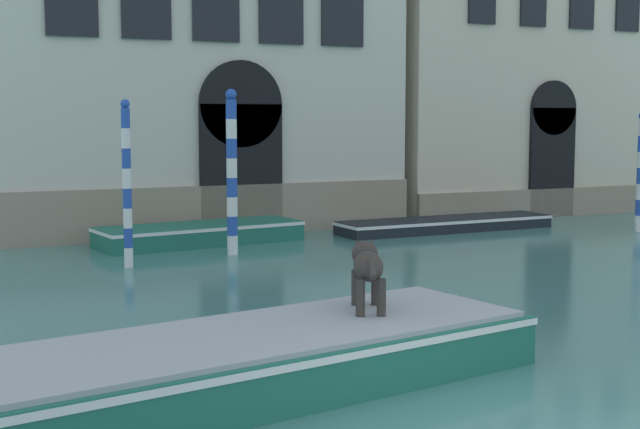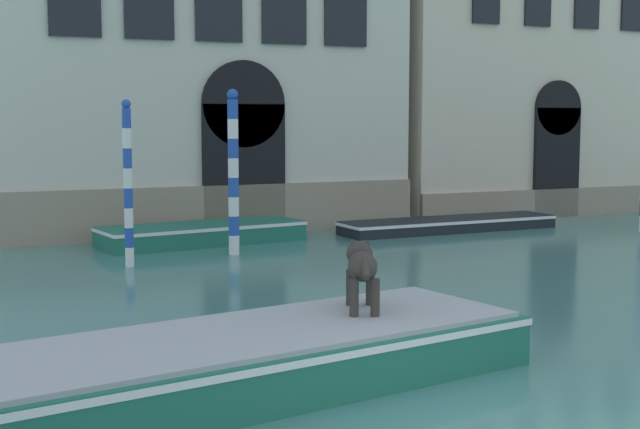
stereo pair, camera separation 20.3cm
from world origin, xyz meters
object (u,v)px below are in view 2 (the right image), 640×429
dog_on_deck (362,266)px  boat_moored_near_palazzo (202,233)px  boat_foreground (227,362)px  mooring_pole_0 (128,183)px  mooring_pole_2 (233,172)px  boat_moored_far (449,224)px

dog_on_deck → boat_moored_near_palazzo: dog_on_deck is taller
boat_foreground → mooring_pole_0: bearing=74.9°
mooring_pole_0 → mooring_pole_2: (2.51, 0.73, 0.14)m
boat_moored_far → mooring_pole_2: (-6.67, -1.57, 1.68)m
boat_foreground → boat_moored_far: bearing=38.3°
boat_moored_near_palazzo → boat_moored_far: (6.84, -0.35, -0.07)m
boat_foreground → boat_moored_far: boat_foreground is taller
mooring_pole_0 → dog_on_deck: bearing=-81.9°
boat_moored_far → mooring_pole_0: size_ratio=1.83×
boat_moored_far → mooring_pole_2: size_ratio=1.70×
boat_moored_near_palazzo → mooring_pole_0: 3.83m
mooring_pole_2 → boat_foreground: bearing=-109.0°
dog_on_deck → mooring_pole_2: size_ratio=0.32×
boat_foreground → boat_moored_near_palazzo: size_ratio=1.48×
boat_foreground → boat_moored_near_palazzo: (3.15, 11.54, -0.09)m
boat_foreground → boat_moored_far: size_ratio=1.22×
dog_on_deck → boat_moored_far: size_ratio=0.19×
boat_moored_far → boat_moored_near_palazzo: bearing=175.3°
mooring_pole_0 → mooring_pole_2: size_ratio=0.93×
dog_on_deck → mooring_pole_2: (1.33, 9.04, 0.66)m
boat_foreground → dog_on_deck: bearing=6.3°
boat_foreground → mooring_pole_2: size_ratio=2.07×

